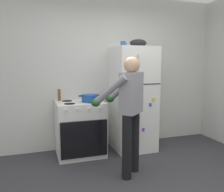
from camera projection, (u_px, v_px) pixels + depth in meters
kitchen_wall_back at (104, 72)px, 4.36m from camera, size 6.00×0.10×2.70m
refrigerator at (133, 99)px, 4.19m from camera, size 0.68×0.72×1.79m
stove_range at (80, 129)px, 3.95m from camera, size 0.76×0.67×0.90m
person_cook at (128, 105)px, 3.19m from camera, size 0.70×0.74×1.60m
red_pot at (90, 98)px, 3.89m from camera, size 0.36×0.26×0.11m
coffee_mug at (123, 44)px, 4.06m from camera, size 0.11×0.08×0.10m
pepper_mill at (59, 95)px, 3.98m from camera, size 0.05×0.05×0.19m
mixing_bowl at (138, 43)px, 4.09m from camera, size 0.29×0.29×0.13m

